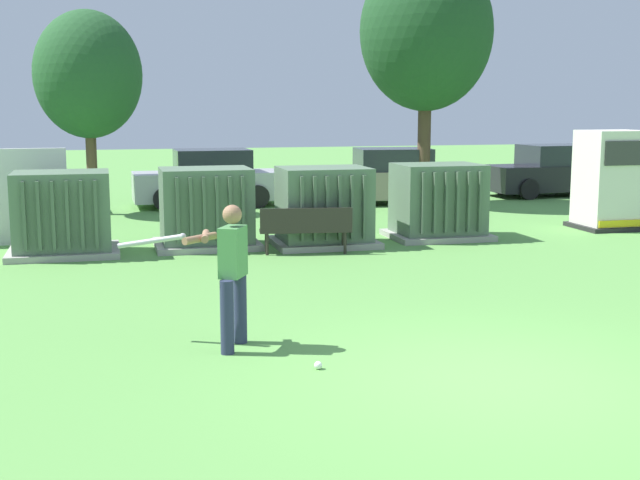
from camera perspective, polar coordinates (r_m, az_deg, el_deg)
The scene contains 15 objects.
ground_plane at distance 9.38m, azimuth 11.40°, elevation -9.13°, with size 96.00×96.00×0.00m, color #5B9947.
transformer_west at distance 17.15m, azimuth -16.93°, elevation 1.65°, with size 2.10×1.70×1.62m.
transformer_mid_west at distance 17.45m, azimuth -7.66°, elevation 2.08°, with size 2.10×1.70×1.62m.
transformer_mid_east at distance 17.52m, azimuth 0.26°, elevation 2.19°, with size 2.10×1.70×1.62m.
transformer_east at distance 18.66m, azimuth 7.93°, elevation 2.53°, with size 2.10×1.70×1.62m.
generator_enclosure at distance 21.02m, azimuth 19.00°, elevation 3.81°, with size 1.60×1.40×2.30m.
park_bench at distance 16.54m, azimuth -0.95°, elevation 0.89°, with size 1.84×0.64×0.92m.
batter at distance 10.14m, azimuth -6.17°, elevation -1.92°, with size 1.52×1.01×1.74m.
sports_ball at distance 9.50m, azimuth -0.12°, elevation -8.42°, with size 0.09×0.09×0.09m, color white.
tree_left at distance 23.18m, azimuth -15.33°, elevation 10.65°, with size 2.78×2.78×5.31m.
tree_center_left at distance 24.58m, azimuth 7.15°, elevation 13.70°, with size 3.73×3.73×7.12m.
parked_car_leftmost at distance 24.17m, azimuth -20.48°, elevation 3.46°, with size 4.29×2.11×1.62m.
parked_car_left_of_center at distance 24.59m, azimuth -7.49°, elevation 4.05°, with size 4.22×1.97×1.62m.
parked_car_right_of_center at distance 25.04m, azimuth 4.66°, elevation 4.18°, with size 4.34×2.21×1.62m.
parked_car_rightmost at distance 28.14m, azimuth 15.35°, elevation 4.43°, with size 4.28×2.08×1.62m.
Camera 1 is at (-3.93, -8.00, 2.91)m, focal length 47.60 mm.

